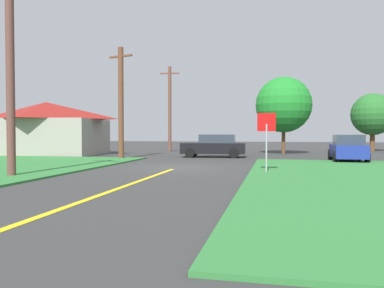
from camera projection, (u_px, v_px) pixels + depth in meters
ground_plane at (178, 168)px, 18.95m from camera, size 120.00×120.00×0.00m
lane_stripe_center at (110, 191)px, 11.13m from camera, size 0.20×14.00×0.01m
stop_sign at (266, 131)px, 16.07m from camera, size 0.77×0.13×2.56m
car_on_crossroad at (348, 148)px, 22.91m from camera, size 2.08×3.98×1.62m
car_approaching_junction at (214, 146)px, 27.13m from camera, size 4.56×2.02×1.62m
utility_pole_near at (10, 68)px, 14.73m from camera, size 1.78×0.52×8.27m
utility_pole_mid at (121, 102)px, 25.29m from camera, size 1.77×0.59×7.39m
utility_pole_far at (170, 108)px, 35.75m from camera, size 1.80×0.31×7.95m
oak_tree_left at (284, 105)px, 31.09m from camera, size 4.53×4.53×6.30m
pine_tree_center at (373, 114)px, 35.97m from camera, size 3.95×3.95×5.47m
barn at (46, 128)px, 30.38m from camera, size 8.96×6.86×4.19m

